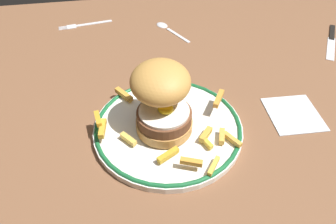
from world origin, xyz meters
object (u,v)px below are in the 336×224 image
(fork, at_px, (84,25))
(knife, at_px, (332,38))
(dinner_plate, at_px, (168,127))
(napkin, at_px, (294,114))
(burger, at_px, (162,98))
(spoon, at_px, (165,26))

(fork, relative_size, knife, 0.90)
(fork, bearing_deg, dinner_plate, -69.75)
(fork, relative_size, napkin, 1.40)
(dinner_plate, xyz_separation_m, burger, (-0.01, 0.00, 0.07))
(burger, bearing_deg, napkin, -0.81)
(spoon, bearing_deg, napkin, -63.84)
(burger, height_order, fork, burger)
(burger, bearing_deg, fork, 109.36)
(burger, xyz_separation_m, spoon, (0.07, 0.38, -0.07))
(spoon, xyz_separation_m, napkin, (0.19, -0.38, -0.00))
(dinner_plate, distance_m, knife, 0.53)
(dinner_plate, xyz_separation_m, knife, (0.47, 0.25, -0.01))
(dinner_plate, bearing_deg, knife, 27.97)
(dinner_plate, distance_m, fork, 0.46)
(burger, relative_size, spoon, 1.02)
(fork, relative_size, spoon, 1.15)
(fork, distance_m, spoon, 0.22)
(dinner_plate, xyz_separation_m, napkin, (0.24, 0.00, -0.01))
(knife, distance_m, spoon, 0.43)
(knife, height_order, spoon, spoon)
(dinner_plate, distance_m, burger, 0.07)
(knife, bearing_deg, fork, 163.72)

